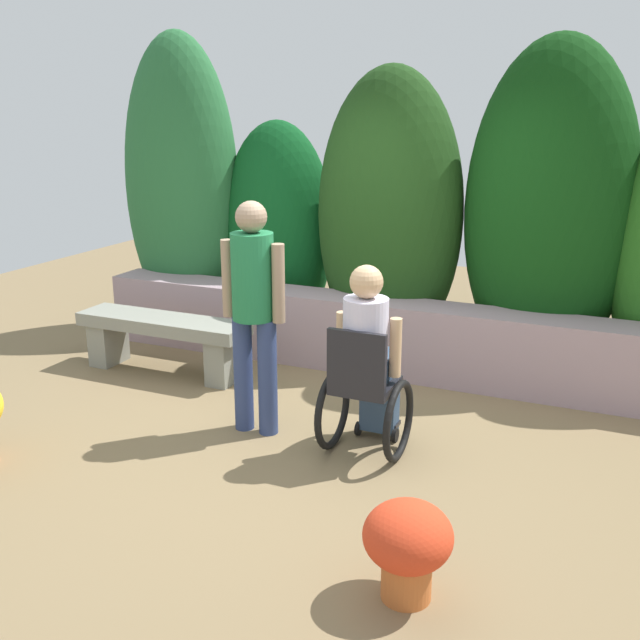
# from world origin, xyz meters

# --- Properties ---
(ground_plane) EXTENTS (12.39, 12.39, 0.00)m
(ground_plane) POSITION_xyz_m (0.00, 0.00, 0.00)
(ground_plane) COLOR olive
(stone_retaining_wall) EXTENTS (5.46, 0.43, 0.66)m
(stone_retaining_wall) POSITION_xyz_m (0.00, 1.50, 0.33)
(stone_retaining_wall) COLOR #A0878F
(stone_retaining_wall) RESTS_ON ground
(hedge_backdrop) EXTENTS (5.89, 1.09, 3.02)m
(hedge_backdrop) POSITION_xyz_m (-0.02, 2.04, 1.35)
(hedge_backdrop) COLOR #286836
(hedge_backdrop) RESTS_ON ground
(stone_bench) EXTENTS (1.60, 0.41, 0.51)m
(stone_bench) POSITION_xyz_m (-1.71, 0.68, 0.35)
(stone_bench) COLOR gray
(stone_bench) RESTS_ON ground
(person_in_wheelchair) EXTENTS (0.53, 0.66, 1.33)m
(person_in_wheelchair) POSITION_xyz_m (0.49, -0.06, 0.62)
(person_in_wheelchair) COLOR black
(person_in_wheelchair) RESTS_ON ground
(person_standing_companion) EXTENTS (0.49, 0.30, 1.69)m
(person_standing_companion) POSITION_xyz_m (-0.37, -0.07, 0.98)
(person_standing_companion) COLOR navy
(person_standing_companion) RESTS_ON ground
(flower_pot_terracotta_by_wall) EXTENTS (0.44, 0.44, 0.51)m
(flower_pot_terracotta_by_wall) POSITION_xyz_m (1.23, -1.47, 0.30)
(flower_pot_terracotta_by_wall) COLOR #C0622D
(flower_pot_terracotta_by_wall) RESTS_ON ground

